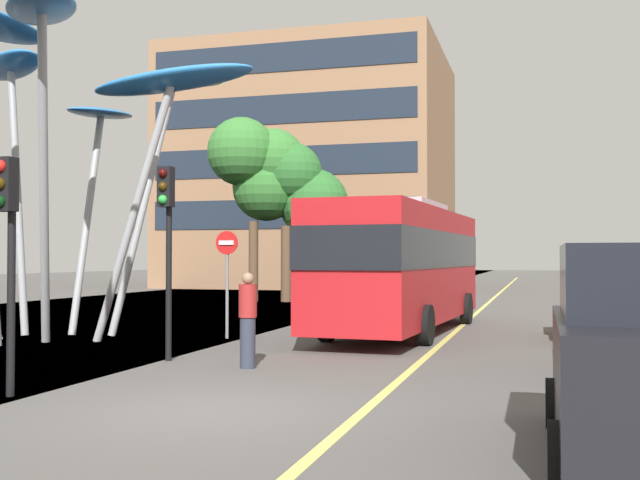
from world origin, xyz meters
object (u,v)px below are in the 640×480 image
object	(u,v)px
leaf_sculpture	(58,91)
traffic_light_kerb_far	(167,221)
car_parked_far	(606,301)
street_lamp	(5,44)
pedestrian	(248,320)
red_bus	(403,261)
traffic_light_kerb_near	(7,223)
no_entry_sign	(227,267)

from	to	relation	value
leaf_sculpture	traffic_light_kerb_far	xyz separation A→B (m)	(4.46, -2.79, -3.44)
car_parked_far	leaf_sculpture	bearing A→B (deg)	-164.62
leaf_sculpture	street_lamp	xyz separation A→B (m)	(3.39, -6.28, -0.75)
traffic_light_kerb_far	pedestrian	bearing A→B (deg)	-12.85
red_bus	car_parked_far	bearing A→B (deg)	-8.20
traffic_light_kerb_near	street_lamp	world-z (taller)	street_lamp
street_lamp	pedestrian	world-z (taller)	street_lamp
red_bus	no_entry_sign	distance (m)	4.94
leaf_sculpture	traffic_light_kerb_near	distance (m)	8.88
car_parked_far	no_entry_sign	size ratio (longest dim) A/B	1.39
red_bus	street_lamp	world-z (taller)	street_lamp
traffic_light_kerb_far	pedestrian	size ratio (longest dim) A/B	2.17
traffic_light_kerb_far	street_lamp	xyz separation A→B (m)	(-1.07, -3.49, 2.69)
street_lamp	no_entry_sign	xyz separation A→B (m)	(0.54, 7.81, -3.67)
leaf_sculpture	no_entry_sign	xyz separation A→B (m)	(3.94, 1.53, -4.42)
red_bus	leaf_sculpture	size ratio (longest dim) A/B	1.01
traffic_light_kerb_far	red_bus	bearing A→B (deg)	63.90
traffic_light_kerb_near	traffic_light_kerb_far	size ratio (longest dim) A/B	0.92
no_entry_sign	traffic_light_kerb_far	bearing A→B (deg)	-83.02
leaf_sculpture	car_parked_far	size ratio (longest dim) A/B	2.81
leaf_sculpture	red_bus	bearing A→B (deg)	28.74
traffic_light_kerb_near	street_lamp	distance (m)	3.08
red_bus	car_parked_far	world-z (taller)	red_bus
red_bus	no_entry_sign	bearing A→B (deg)	-144.83
leaf_sculpture	traffic_light_kerb_near	xyz separation A→B (m)	(4.04, -7.01, -3.67)
red_bus	car_parked_far	size ratio (longest dim) A/B	2.84
red_bus	traffic_light_kerb_far	size ratio (longest dim) A/B	2.80
red_bus	traffic_light_kerb_far	xyz separation A→B (m)	(-3.51, -7.17, 0.83)
red_bus	traffic_light_kerb_near	bearing A→B (deg)	-109.07
traffic_light_kerb_near	red_bus	bearing A→B (deg)	70.93
red_bus	traffic_light_kerb_far	bearing A→B (deg)	-116.10
no_entry_sign	red_bus	bearing A→B (deg)	35.17
pedestrian	no_entry_sign	xyz separation A→B (m)	(-2.43, 4.75, 0.92)
traffic_light_kerb_far	traffic_light_kerb_near	bearing A→B (deg)	-95.76
traffic_light_kerb_near	street_lamp	bearing A→B (deg)	131.59
traffic_light_kerb_near	pedestrian	bearing A→B (deg)	58.43
leaf_sculpture	car_parked_far	world-z (taller)	leaf_sculpture
car_parked_far	pedestrian	size ratio (longest dim) A/B	2.14
traffic_light_kerb_near	car_parked_far	xyz separation A→B (m)	(9.14, 10.63, -1.58)
car_parked_far	street_lamp	size ratio (longest dim) A/B	0.43
street_lamp	traffic_light_kerb_far	bearing A→B (deg)	72.96
traffic_light_kerb_near	no_entry_sign	world-z (taller)	traffic_light_kerb_near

